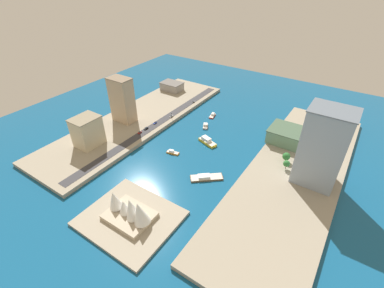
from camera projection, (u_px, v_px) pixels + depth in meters
The scene contains 23 objects.
ground_plane at pixel (205, 144), 261.47m from camera, with size 440.00×440.00×0.00m, color #145684.
quay_west at pixel (294, 174), 221.72m from camera, with size 70.00×240.00×3.51m, color #9E937F.
quay_east at pixel (140, 119), 299.26m from camera, with size 70.00×240.00×3.51m, color #9E937F.
peninsula_point at pixel (130, 218), 185.08m from camera, with size 61.96×53.48×2.00m, color #A89E89.
road_strip at pixel (157, 124), 286.76m from camera, with size 9.20×228.00×0.15m, color #38383D.
barge_flat_brown at pixel (206, 177), 219.75m from camera, with size 25.26×23.03×3.33m.
tugboat_red at pixel (212, 115), 307.39m from camera, with size 7.36×12.97×3.37m.
ferry_yellow_fast at pixel (207, 141), 261.99m from camera, with size 21.56×12.49×5.57m.
yacht_sleek_gray at pixel (205, 126), 287.17m from camera, with size 9.01×11.52×3.99m.
water_taxi_orange at pixel (173, 152), 248.43m from camera, with size 12.64×6.14×3.31m.
tower_tall_glass at pixel (323, 148), 196.46m from camera, with size 31.34×25.65×61.46m.
terminal_long_green at pixel (288, 135), 255.40m from camera, with size 34.55×29.07×13.30m.
carpark_squat_concrete at pixel (172, 86), 359.38m from camera, with size 27.55×19.52×10.23m.
office_block_beige at pixel (87, 131), 247.59m from camera, with size 19.77×24.25×27.78m.
apartment_midrise_tan at pixel (122, 100), 280.53m from camera, with size 24.26×15.39×47.10m.
sedan_silver at pixel (193, 102), 329.62m from camera, with size 1.88×4.32×1.45m.
pickup_red at pixel (140, 132), 270.79m from camera, with size 1.87×4.47×1.60m.
suv_black at pixel (146, 128), 277.37m from camera, with size 2.05×5.20×1.70m.
hatchback_blue at pixel (155, 123), 286.95m from camera, with size 1.86×4.24×1.58m.
van_white at pixel (171, 116), 299.09m from camera, with size 1.91×5.20×1.47m.
traffic_light_waterfront at pixel (172, 115), 294.17m from camera, with size 0.36×0.36×6.50m.
opera_landmark at pixel (130, 210), 179.96m from camera, with size 36.09×24.60×19.37m.
park_tree_cluster at pixel (286, 159), 227.48m from camera, with size 9.26×15.96×8.42m.
Camera 1 is at (-109.16, 187.54, 146.44)m, focal length 25.47 mm.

